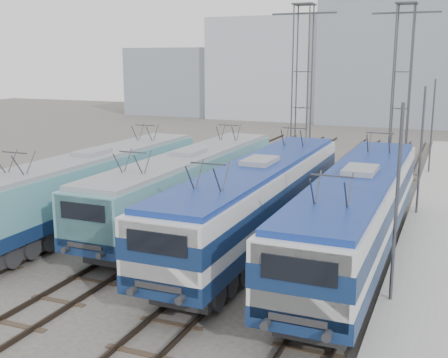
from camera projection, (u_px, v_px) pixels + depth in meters
ground at (143, 290)px, 20.71m from camera, size 160.00×160.00×0.00m
platform at (445, 254)px, 24.06m from camera, size 4.00×70.00×0.30m
locomotive_far_left at (91, 182)px, 28.51m from camera, size 2.82×17.81×3.35m
locomotive_center_left at (187, 182)px, 28.62m from camera, size 2.82×17.79×3.35m
locomotive_center_right at (258, 195)px, 25.11m from camera, size 2.96×18.71×3.52m
locomotive_far_right at (358, 208)px, 22.97m from camera, size 2.97×18.80×3.53m
catenary_tower_west at (302, 84)px, 39.18m from camera, size 4.50×1.20×12.00m
catenary_tower_east at (402, 85)px, 38.54m from camera, size 4.50×1.20×12.00m
mast_front at (396, 209)px, 18.55m from camera, size 0.12×0.12×7.00m
mast_mid at (421, 154)px, 29.38m from camera, size 0.12×0.12×7.00m
mast_rear at (432, 128)px, 40.22m from camera, size 0.12×0.12×7.00m
building_west at (279, 69)px, 80.48m from camera, size 18.00×12.00×14.00m
building_center at (411, 54)px, 73.29m from camera, size 22.00×14.00×18.00m
building_far_west at (180, 81)px, 86.91m from camera, size 14.00×10.00×10.00m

